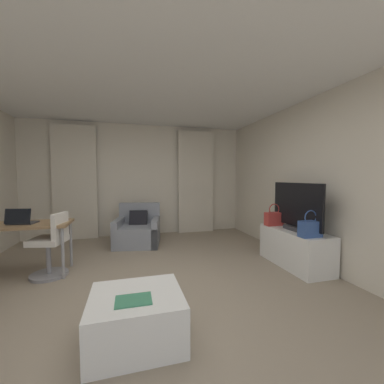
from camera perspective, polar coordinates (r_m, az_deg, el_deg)
ground_plane at (r=3.05m, az=-9.51°, el=-23.12°), size 12.00×12.00×0.00m
wall_window at (r=5.75m, az=-12.69°, el=2.83°), size 5.12×0.06×2.60m
wall_right at (r=3.89m, az=30.55°, el=2.09°), size 0.06×6.12×2.60m
ceiling at (r=3.00m, az=-10.10°, el=28.38°), size 5.12×6.12×0.06m
curtain_left_panel at (r=5.72m, az=-26.51°, el=2.03°), size 0.90×0.06×2.50m
curtain_right_panel at (r=5.85m, az=0.98°, el=2.43°), size 0.90×0.06×2.50m
armchair at (r=5.00m, az=-12.97°, el=-9.22°), size 1.00×0.99×0.82m
desk at (r=4.04m, az=-37.26°, el=-7.09°), size 1.40×0.56×0.74m
desk_chair at (r=3.85m, az=-30.94°, el=-11.60°), size 0.48×0.48×0.88m
laptop at (r=3.95m, az=-36.02°, el=-5.64°), size 0.36×0.30×0.22m
coffee_table at (r=2.27m, az=-13.26°, el=-27.48°), size 0.75×0.66×0.40m
magazine_open at (r=2.08m, az=-14.00°, el=-24.07°), size 0.28×0.20×0.01m
tv_console at (r=4.05m, az=23.61°, el=-12.28°), size 0.50×1.15×0.56m
tv_flatscreen at (r=3.92m, az=23.99°, el=-3.54°), size 0.20×1.03×0.72m
handbag_primary at (r=4.20m, az=19.26°, el=-6.04°), size 0.30×0.14×0.37m
handbag_secondary at (r=3.59m, az=26.74°, el=-7.86°), size 0.30×0.14×0.37m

